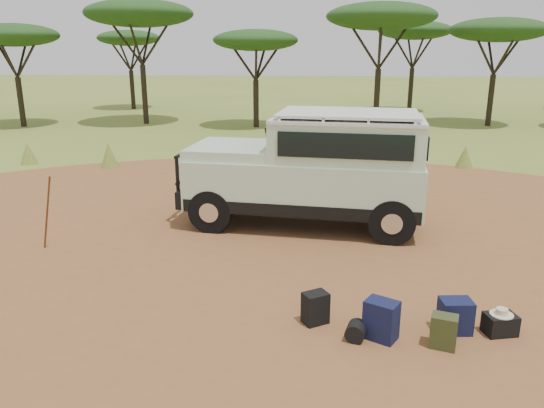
# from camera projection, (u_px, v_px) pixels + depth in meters

# --- Properties ---
(ground) EXTENTS (140.00, 140.00, 0.00)m
(ground) POSITION_uv_depth(u_px,v_px,m) (264.00, 270.00, 9.66)
(ground) COLOR olive
(ground) RESTS_ON ground
(dirt_clearing) EXTENTS (23.00, 23.00, 0.01)m
(dirt_clearing) POSITION_uv_depth(u_px,v_px,m) (264.00, 270.00, 9.66)
(dirt_clearing) COLOR brown
(dirt_clearing) RESTS_ON ground
(grass_fringe) EXTENTS (36.60, 1.60, 0.90)m
(grass_fringe) POSITION_uv_depth(u_px,v_px,m) (290.00, 156.00, 17.83)
(grass_fringe) COLOR olive
(grass_fringe) RESTS_ON ground
(acacia_treeline) EXTENTS (46.70, 13.20, 6.26)m
(acacia_treeline) POSITION_uv_depth(u_px,v_px,m) (312.00, 28.00, 27.18)
(acacia_treeline) COLOR black
(acacia_treeline) RESTS_ON ground
(safari_vehicle) EXTENTS (5.55, 2.75, 2.59)m
(safari_vehicle) POSITION_uv_depth(u_px,v_px,m) (313.00, 171.00, 11.83)
(safari_vehicle) COLOR beige
(safari_vehicle) RESTS_ON ground
(walking_staff) EXTENTS (0.42, 0.20, 1.54)m
(walking_staff) POSITION_uv_depth(u_px,v_px,m) (47.00, 213.00, 10.44)
(walking_staff) COLOR brown
(walking_staff) RESTS_ON ground
(backpack_black) EXTENTS (0.43, 0.40, 0.48)m
(backpack_black) POSITION_uv_depth(u_px,v_px,m) (315.00, 308.00, 7.75)
(backpack_black) COLOR black
(backpack_black) RESTS_ON ground
(backpack_navy) EXTENTS (0.53, 0.49, 0.57)m
(backpack_navy) POSITION_uv_depth(u_px,v_px,m) (381.00, 320.00, 7.32)
(backpack_navy) COLOR #13193C
(backpack_navy) RESTS_ON ground
(backpack_olive) EXTENTS (0.40, 0.34, 0.47)m
(backpack_olive) POSITION_uv_depth(u_px,v_px,m) (444.00, 332.00, 7.12)
(backpack_olive) COLOR #373F1D
(backpack_olive) RESTS_ON ground
(duffel_navy) EXTENTS (0.47, 0.37, 0.49)m
(duffel_navy) POSITION_uv_depth(u_px,v_px,m) (455.00, 316.00, 7.51)
(duffel_navy) COLOR #13193C
(duffel_navy) RESTS_ON ground
(hard_case) EXTENTS (0.49, 0.39, 0.30)m
(hard_case) POSITION_uv_depth(u_px,v_px,m) (500.00, 324.00, 7.48)
(hard_case) COLOR black
(hard_case) RESTS_ON ground
(stuff_sack) EXTENTS (0.33, 0.33, 0.27)m
(stuff_sack) POSITION_uv_depth(u_px,v_px,m) (356.00, 331.00, 7.32)
(stuff_sack) COLOR black
(stuff_sack) RESTS_ON ground
(safari_hat) EXTENTS (0.32, 0.32, 0.09)m
(safari_hat) POSITION_uv_depth(u_px,v_px,m) (502.00, 312.00, 7.42)
(safari_hat) COLOR beige
(safari_hat) RESTS_ON hard_case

